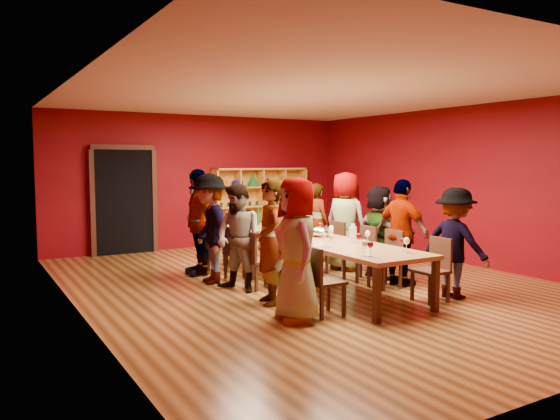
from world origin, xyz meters
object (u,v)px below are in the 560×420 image
at_px(person_left_1, 269,242).
at_px(person_left_2, 239,238).
at_px(chair_person_left_3, 235,250).
at_px(chair_person_right_0, 435,266).
at_px(chair_person_right_4, 302,237).
at_px(spittoon_bowl, 320,232).
at_px(person_left_3, 210,228).
at_px(person_right_1, 402,233).
at_px(tasting_table, 311,241).
at_px(person_right_2, 379,232).
at_px(chair_person_right_1, 389,256).
at_px(person_right_4, 318,222).
at_px(person_right_0, 455,243).
at_px(person_left_0, 297,249).
at_px(person_right_3, 346,221).
at_px(chair_person_right_2, 363,250).
at_px(chair_person_left_4, 217,244).
at_px(person_left_4, 198,222).
at_px(chair_person_right_3, 333,244).
at_px(wine_bottle, 258,218).
at_px(chair_person_left_1, 285,266).
at_px(chair_person_left_2, 256,257).
at_px(chair_person_left_0, 320,277).

xyz_separation_m(person_left_1, person_left_2, (-0.04, 0.86, -0.04)).
bearing_deg(chair_person_left_3, chair_person_right_0, -55.50).
height_order(chair_person_right_4, spittoon_bowl, spittoon_bowl).
distance_m(person_left_3, person_right_1, 3.05).
distance_m(tasting_table, chair_person_right_0, 1.98).
height_order(person_left_2, person_right_2, person_left_2).
xyz_separation_m(chair_person_right_1, person_right_1, (0.27, 0.00, 0.34)).
xyz_separation_m(person_left_3, chair_person_right_1, (2.26, -1.70, -0.39)).
bearing_deg(person_right_4, person_right_0, 175.43).
bearing_deg(person_left_0, person_left_3, -165.85).
relative_size(person_left_2, person_right_3, 0.92).
height_order(person_left_0, person_left_3, person_left_3).
bearing_deg(person_right_3, person_right_1, 163.69).
height_order(tasting_table, chair_person_right_4, chair_person_right_4).
bearing_deg(chair_person_right_2, tasting_table, 169.06).
height_order(chair_person_right_1, chair_person_right_2, same).
xyz_separation_m(person_left_1, chair_person_left_4, (0.25, 2.34, -0.36)).
bearing_deg(person_left_4, chair_person_left_3, 29.77).
bearing_deg(person_right_3, chair_person_right_1, 153.28).
distance_m(chair_person_right_3, spittoon_bowl, 1.01).
bearing_deg(person_right_3, person_left_2, 86.22).
relative_size(chair_person_right_2, wine_bottle, 2.68).
relative_size(person_left_4, chair_person_right_4, 2.05).
relative_size(chair_person_left_4, person_right_0, 0.56).
bearing_deg(person_right_2, chair_person_left_1, 111.96).
distance_m(chair_person_left_2, person_left_3, 0.96).
relative_size(person_left_3, chair_person_right_3, 1.98).
distance_m(chair_person_right_1, chair_person_right_4, 2.49).
height_order(tasting_table, person_left_4, person_left_4).
distance_m(tasting_table, spittoon_bowl, 0.24).
height_order(person_right_2, chair_person_right_4, person_right_2).
distance_m(tasting_table, chair_person_right_1, 1.23).
distance_m(person_left_0, chair_person_left_4, 3.23).
relative_size(person_left_3, person_right_3, 1.00).
bearing_deg(person_left_3, chair_person_right_4, 119.07).
bearing_deg(chair_person_right_3, person_left_3, 174.00).
bearing_deg(chair_person_right_0, chair_person_right_3, 90.00).
distance_m(person_left_2, person_right_1, 2.56).
relative_size(person_right_3, person_right_4, 1.16).
height_order(person_right_0, wine_bottle, person_right_0).
height_order(chair_person_left_3, person_right_3, person_right_3).
bearing_deg(chair_person_right_2, chair_person_left_3, 149.47).
relative_size(person_left_0, spittoon_bowl, 5.32).
distance_m(chair_person_left_0, person_right_3, 3.08).
relative_size(person_left_0, chair_person_left_3, 1.98).
distance_m(person_left_1, person_right_0, 2.68).
distance_m(person_right_0, chair_person_right_3, 2.46).
bearing_deg(chair_person_right_4, chair_person_right_0, -90.00).
bearing_deg(wine_bottle, chair_person_right_4, -18.56).
bearing_deg(chair_person_right_4, chair_person_left_3, -156.38).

